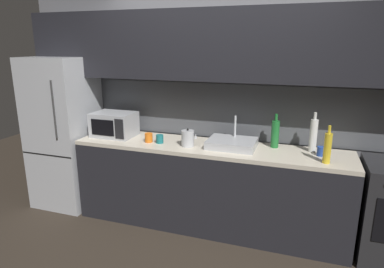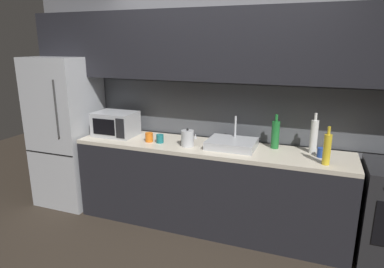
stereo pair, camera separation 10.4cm
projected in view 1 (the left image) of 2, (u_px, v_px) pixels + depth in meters
back_wall at (217, 79)px, 3.56m from camera, size 4.58×0.44×2.50m
counter_run at (208, 186)px, 3.57m from camera, size 2.84×0.60×0.90m
refrigerator at (65, 132)px, 4.02m from camera, size 0.68×0.69×1.77m
microwave at (114, 124)px, 3.78m from camera, size 0.46×0.35×0.27m
sink_basin at (232, 143)px, 3.40m from camera, size 0.48×0.38×0.30m
kettle at (188, 138)px, 3.42m from camera, size 0.17×0.13×0.19m
wine_bottle_yellow at (327, 148)px, 2.92m from camera, size 0.07×0.07×0.34m
wine_bottle_green at (275, 134)px, 3.37m from camera, size 0.08×0.08×0.34m
wine_bottle_white at (313, 135)px, 3.22m from camera, size 0.07×0.07×0.39m
mug_teal at (160, 139)px, 3.54m from camera, size 0.08×0.08×0.09m
mug_orange at (149, 138)px, 3.57m from camera, size 0.08×0.08×0.10m
mug_blue at (321, 151)px, 3.13m from camera, size 0.07×0.07×0.09m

